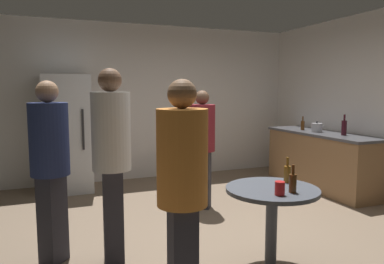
{
  "coord_description": "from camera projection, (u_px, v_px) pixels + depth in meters",
  "views": [
    {
      "loc": [
        -1.78,
        -3.74,
        1.57
      ],
      "look_at": [
        -0.16,
        0.38,
        1.06
      ],
      "focal_mm": 34.41,
      "sensor_mm": 36.0,
      "label": 1
    }
  ],
  "objects": [
    {
      "name": "beer_bottle_on_counter",
      "position": [
        303.0,
        125.0,
        6.19
      ],
      "size": [
        0.06,
        0.06,
        0.23
      ],
      "color": "#593314",
      "rests_on": "kitchen_counter"
    },
    {
      "name": "foreground_table",
      "position": [
        272.0,
        200.0,
        3.17
      ],
      "size": [
        0.8,
        0.8,
        0.73
      ],
      "color": "#4C515B",
      "rests_on": "ground_plane"
    },
    {
      "name": "kettle",
      "position": [
        317.0,
        128.0,
        5.89
      ],
      "size": [
        0.24,
        0.17,
        0.18
      ],
      "color": "#B2B2B7",
      "rests_on": "kitchen_counter"
    },
    {
      "name": "person_in_orange_shirt",
      "position": [
        182.0,
        183.0,
        2.43
      ],
      "size": [
        0.37,
        0.37,
        1.64
      ],
      "rotation": [
        0.0,
        0.0,
        -0.1
      ],
      "color": "#2D2D38",
      "rests_on": "ground_plane"
    },
    {
      "name": "wall_back",
      "position": [
        154.0,
        102.0,
        6.57
      ],
      "size": [
        5.32,
        0.06,
        2.7
      ],
      "primitive_type": "cube",
      "color": "silver",
      "rests_on": "ground_plane"
    },
    {
      "name": "wine_bottle_on_counter",
      "position": [
        344.0,
        127.0,
        5.46
      ],
      "size": [
        0.08,
        0.08,
        0.31
      ],
      "color": "#3F141E",
      "rests_on": "kitchen_counter"
    },
    {
      "name": "beer_bottle_brown",
      "position": [
        293.0,
        182.0,
        3.01
      ],
      "size": [
        0.06,
        0.06,
        0.23
      ],
      "color": "#593314",
      "rests_on": "foreground_table"
    },
    {
      "name": "refrigerator",
      "position": [
        67.0,
        134.0,
        5.67
      ],
      "size": [
        0.7,
        0.68,
        1.8
      ],
      "color": "silver",
      "rests_on": "ground_plane"
    },
    {
      "name": "person_in_navy_shirt",
      "position": [
        50.0,
        158.0,
        3.27
      ],
      "size": [
        0.48,
        0.48,
        1.65
      ],
      "rotation": [
        0.0,
        0.0,
        -0.72
      ],
      "color": "#2D2D38",
      "rests_on": "ground_plane"
    },
    {
      "name": "beer_bottle_amber",
      "position": [
        287.0,
        173.0,
        3.34
      ],
      "size": [
        0.06,
        0.06,
        0.23
      ],
      "color": "#8C5919",
      "rests_on": "foreground_table"
    },
    {
      "name": "person_in_white_shirt",
      "position": [
        112.0,
        151.0,
        3.24
      ],
      "size": [
        0.37,
        0.37,
        1.76
      ],
      "rotation": [
        0.0,
        0.0,
        -0.09
      ],
      "color": "#2D2D38",
      "rests_on": "ground_plane"
    },
    {
      "name": "plastic_cup_red",
      "position": [
        280.0,
        188.0,
        2.94
      ],
      "size": [
        0.08,
        0.08,
        0.11
      ],
      "primitive_type": "cylinder",
      "color": "red",
      "rests_on": "foreground_table"
    },
    {
      "name": "ground_plane",
      "position": [
        216.0,
        229.0,
        4.3
      ],
      "size": [
        5.2,
        5.2,
        0.1
      ],
      "primitive_type": "cube",
      "color": "#7A6651"
    },
    {
      "name": "kitchen_counter",
      "position": [
        321.0,
        160.0,
        5.9
      ],
      "size": [
        0.64,
        2.1,
        0.9
      ],
      "color": "olive",
      "rests_on": "ground_plane"
    },
    {
      "name": "person_in_maroon_shirt",
      "position": [
        202.0,
        140.0,
        4.83
      ],
      "size": [
        0.48,
        0.48,
        1.57
      ],
      "rotation": [
        0.0,
        0.0,
        -2.21
      ],
      "color": "#2D2D38",
      "rests_on": "ground_plane"
    }
  ]
}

